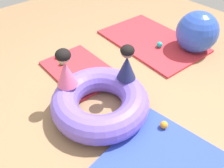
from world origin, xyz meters
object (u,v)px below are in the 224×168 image
at_px(play_ball_green, 62,63).
at_px(play_ball_pink, 59,55).
at_px(child_in_pink, 65,68).
at_px(child_in_navy, 127,63).
at_px(inflatable_cushion, 100,102).
at_px(play_ball_orange, 164,125).
at_px(exercise_ball_large, 197,32).
at_px(play_ball_teal, 159,45).

bearing_deg(play_ball_green, play_ball_pink, 158.85).
bearing_deg(child_in_pink, child_in_navy, -127.53).
xyz_separation_m(inflatable_cushion, play_ball_orange, (0.73, 0.38, -0.09)).
distance_m(inflatable_cushion, child_in_navy, 0.60).
bearing_deg(exercise_ball_large, inflatable_cushion, -88.76).
bearing_deg(child_in_navy, child_in_pink, 3.69).
xyz_separation_m(child_in_navy, play_ball_orange, (0.72, -0.06, -0.50)).
distance_m(play_ball_orange, play_ball_pink, 2.10).
distance_m(play_ball_green, play_ball_pink, 0.21).
bearing_deg(play_ball_orange, play_ball_pink, -175.99).
distance_m(inflatable_cushion, play_ball_green, 1.18).
distance_m(child_in_pink, play_ball_pink, 1.19).
distance_m(child_in_navy, exercise_ball_large, 1.75).
distance_m(inflatable_cushion, play_ball_teal, 1.80).
relative_size(play_ball_green, exercise_ball_large, 0.11).
bearing_deg(child_in_navy, play_ball_orange, 120.67).
height_order(inflatable_cushion, play_ball_teal, inflatable_cushion).
distance_m(inflatable_cushion, exercise_ball_large, 2.18).
distance_m(play_ball_teal, play_ball_green, 1.73).
xyz_separation_m(play_ball_teal, exercise_ball_large, (0.41, 0.43, 0.26)).
height_order(child_in_navy, exercise_ball_large, child_in_navy).
height_order(play_ball_green, exercise_ball_large, exercise_ball_large).
xyz_separation_m(play_ball_green, play_ball_pink, (-0.19, 0.08, 0.02)).
bearing_deg(exercise_ball_large, play_ball_teal, -133.78).
height_order(inflatable_cushion, child_in_pink, child_in_pink).
bearing_deg(play_ball_pink, inflatable_cushion, -9.64).
bearing_deg(inflatable_cushion, child_in_navy, 88.22).
height_order(inflatable_cushion, child_in_navy, child_in_navy).
bearing_deg(play_ball_teal, exercise_ball_large, 46.22).
relative_size(play_ball_teal, play_ball_pink, 0.95).
relative_size(child_in_pink, play_ball_pink, 4.67).
distance_m(play_ball_teal, play_ball_pink, 1.76).
distance_m(child_in_navy, play_ball_orange, 0.88).
height_order(child_in_navy, child_in_pink, child_in_pink).
bearing_deg(play_ball_teal, inflatable_cushion, -75.17).
bearing_deg(play_ball_orange, child_in_pink, -152.20).
xyz_separation_m(child_in_navy, play_ball_green, (-1.18, -0.28, -0.50)).
bearing_deg(play_ball_pink, play_ball_green, -21.15).
xyz_separation_m(inflatable_cushion, play_ball_teal, (-0.46, 1.74, -0.08)).
distance_m(child_in_pink, play_ball_green, 1.01).
relative_size(child_in_pink, play_ball_orange, 5.43).
distance_m(play_ball_teal, exercise_ball_large, 0.65).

